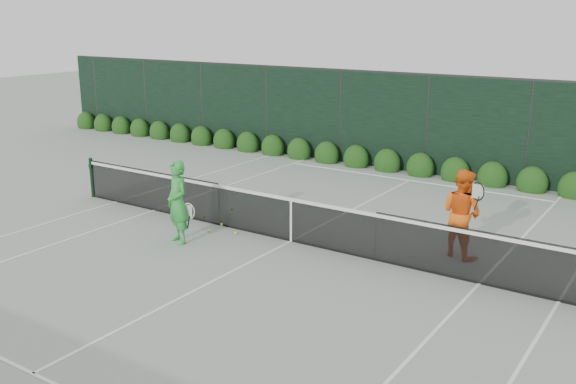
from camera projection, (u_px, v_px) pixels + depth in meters
The scene contains 8 objects.
ground at pixel (291, 241), 13.88m from camera, with size 80.00×80.00×0.00m, color gray.
tennis_net at pixel (290, 218), 13.75m from camera, with size 12.90×0.10×1.07m.
player_woman at pixel (178, 202), 13.60m from camera, with size 0.77×0.64×1.79m.
player_man at pixel (462, 213), 12.83m from camera, with size 1.06×0.94×1.81m.
court_lines at pixel (291, 241), 13.87m from camera, with size 11.03×23.83×0.01m.
windscreen_fence at pixel (207, 204), 11.30m from camera, with size 32.00×21.07×3.06m.
hedge_row at pixel (420, 168), 19.55m from camera, with size 31.66×0.65×0.94m.
tennis_balls at pixel (216, 222), 15.11m from camera, with size 1.61×1.69×0.07m.
Camera 1 is at (7.21, -10.93, 4.72)m, focal length 40.00 mm.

